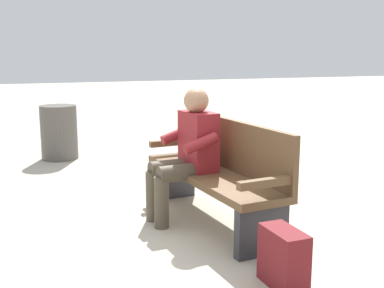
# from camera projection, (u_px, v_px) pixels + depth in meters

# --- Properties ---
(ground_plane) EXTENTS (40.00, 40.00, 0.00)m
(ground_plane) POSITION_uv_depth(u_px,v_px,m) (211.00, 221.00, 4.29)
(ground_plane) COLOR #B7AD99
(bench_near) EXTENTS (1.84, 0.65, 0.90)m
(bench_near) POSITION_uv_depth(u_px,v_px,m) (218.00, 171.00, 4.24)
(bench_near) COLOR brown
(bench_near) RESTS_ON ground
(person_seated) EXTENTS (0.60, 0.60, 1.18)m
(person_seated) POSITION_uv_depth(u_px,v_px,m) (187.00, 151.00, 4.24)
(person_seated) COLOR maroon
(person_seated) RESTS_ON ground
(backpack) EXTENTS (0.36, 0.23, 0.38)m
(backpack) POSITION_uv_depth(u_px,v_px,m) (284.00, 259.00, 3.08)
(backpack) COLOR maroon
(backpack) RESTS_ON ground
(trash_bin) EXTENTS (0.50, 0.50, 0.75)m
(trash_bin) POSITION_uv_depth(u_px,v_px,m) (59.00, 132.00, 6.73)
(trash_bin) COLOR #514C47
(trash_bin) RESTS_ON ground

